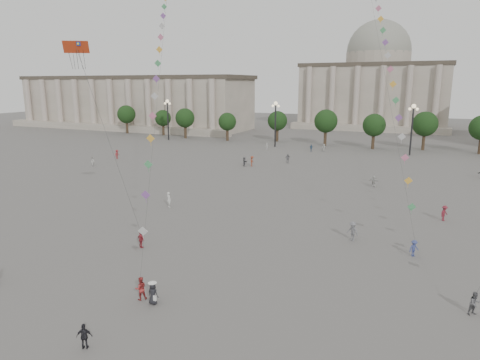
% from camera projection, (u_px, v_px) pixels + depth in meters
% --- Properties ---
extents(ground, '(360.00, 360.00, 0.00)m').
position_uv_depth(ground, '(155.00, 276.00, 33.62)').
color(ground, '#5E5B58').
rests_on(ground, ground).
extents(hall_west, '(84.00, 26.22, 17.20)m').
position_uv_depth(hall_west, '(132.00, 102.00, 145.25)').
color(hall_west, gray).
rests_on(hall_west, ground).
extents(hall_central, '(48.30, 34.30, 35.50)m').
position_uv_depth(hall_central, '(376.00, 85.00, 145.41)').
color(hall_central, gray).
rests_on(hall_central, ground).
extents(tree_row, '(137.12, 5.12, 8.00)m').
position_uv_depth(tree_row, '(346.00, 124.00, 101.81)').
color(tree_row, '#39291C').
rests_on(tree_row, ground).
extents(lamp_post_far_west, '(2.00, 0.90, 10.65)m').
position_uv_depth(lamp_post_far_west, '(168.00, 112.00, 112.24)').
color(lamp_post_far_west, '#262628').
rests_on(lamp_post_far_west, ground).
extents(lamp_post_mid_west, '(2.00, 0.90, 10.65)m').
position_uv_depth(lamp_post_mid_west, '(275.00, 116.00, 100.26)').
color(lamp_post_mid_west, '#262628').
rests_on(lamp_post_mid_west, ground).
extents(lamp_post_mid_east, '(2.00, 0.90, 10.65)m').
position_uv_depth(lamp_post_mid_east, '(413.00, 120.00, 88.27)').
color(lamp_post_mid_east, '#262628').
rests_on(lamp_post_mid_east, ground).
extents(person_crowd_0, '(0.96, 0.82, 1.55)m').
position_uv_depth(person_crowd_0, '(311.00, 148.00, 94.73)').
color(person_crowd_0, '#38587E').
rests_on(person_crowd_0, ground).
extents(person_crowd_1, '(1.02, 0.98, 1.65)m').
position_uv_depth(person_crowd_1, '(93.00, 161.00, 78.37)').
color(person_crowd_1, white).
rests_on(person_crowd_1, ground).
extents(person_crowd_2, '(0.73, 1.20, 1.79)m').
position_uv_depth(person_crowd_2, '(117.00, 154.00, 85.51)').
color(person_crowd_2, maroon).
rests_on(person_crowd_2, ground).
extents(person_crowd_4, '(1.31, 1.48, 1.63)m').
position_uv_depth(person_crowd_4, '(324.00, 148.00, 95.03)').
color(person_crowd_4, silver).
rests_on(person_crowd_4, ground).
extents(person_crowd_6, '(1.42, 1.20, 1.91)m').
position_uv_depth(person_crowd_6, '(353.00, 231.00, 40.96)').
color(person_crowd_6, slate).
rests_on(person_crowd_6, ground).
extents(person_crowd_7, '(1.58, 0.72, 1.64)m').
position_uv_depth(person_crowd_7, '(374.00, 181.00, 62.48)').
color(person_crowd_7, '#BBBBB6').
rests_on(person_crowd_7, ground).
extents(person_crowd_8, '(1.11, 1.28, 1.72)m').
position_uv_depth(person_crowd_8, '(444.00, 213.00, 46.95)').
color(person_crowd_8, maroon).
rests_on(person_crowd_8, ground).
extents(person_crowd_10, '(0.58, 0.66, 1.53)m').
position_uv_depth(person_crowd_10, '(267.00, 146.00, 97.35)').
color(person_crowd_10, silver).
rests_on(person_crowd_10, ground).
extents(person_crowd_12, '(1.50, 1.46, 1.71)m').
position_uv_depth(person_crowd_12, '(244.00, 162.00, 77.87)').
color(person_crowd_12, slate).
rests_on(person_crowd_12, ground).
extents(person_crowd_13, '(0.83, 0.72, 1.91)m').
position_uv_depth(person_crowd_13, '(169.00, 200.00, 52.08)').
color(person_crowd_13, silver).
rests_on(person_crowd_13, ground).
extents(person_crowd_16, '(1.09, 0.77, 1.71)m').
position_uv_depth(person_crowd_16, '(288.00, 158.00, 81.06)').
color(person_crowd_16, slate).
rests_on(person_crowd_16, ground).
extents(person_crowd_17, '(0.86, 1.31, 1.90)m').
position_uv_depth(person_crowd_17, '(252.00, 161.00, 77.74)').
color(person_crowd_17, brown).
rests_on(person_crowd_17, ground).
extents(tourist_0, '(0.99, 0.63, 1.57)m').
position_uv_depth(tourist_0, '(141.00, 240.00, 39.19)').
color(tourist_0, maroon).
rests_on(tourist_0, ground).
extents(tourist_4, '(0.97, 0.74, 1.53)m').
position_uv_depth(tourist_4, '(84.00, 336.00, 24.27)').
color(tourist_4, black).
rests_on(tourist_4, ground).
extents(kite_flyer_0, '(1.02, 1.03, 1.67)m').
position_uv_depth(kite_flyer_0, '(141.00, 288.00, 29.79)').
color(kite_flyer_0, '#A02C2B').
rests_on(kite_flyer_0, ground).
extents(kite_flyer_1, '(1.07, 1.07, 1.49)m').
position_uv_depth(kite_flyer_1, '(414.00, 248.00, 37.27)').
color(kite_flyer_1, '#3A4583').
rests_on(kite_flyer_1, ground).
extents(kite_flyer_2, '(0.98, 0.94, 1.58)m').
position_uv_depth(kite_flyer_2, '(475.00, 303.00, 27.84)').
color(kite_flyer_2, '#58575C').
rests_on(kite_flyer_2, ground).
extents(hat_person, '(0.77, 0.60, 1.69)m').
position_uv_depth(hat_person, '(153.00, 293.00, 29.18)').
color(hat_person, black).
rests_on(hat_person, ground).
extents(dragon_kite, '(4.00, 1.61, 17.34)m').
position_uv_depth(dragon_kite, '(77.00, 57.00, 37.81)').
color(dragon_kite, '#AE2F12').
rests_on(dragon_kite, ground).
extents(kite_train_west, '(28.77, 49.44, 70.22)m').
position_uv_depth(kite_train_west, '(163.00, 22.00, 54.85)').
color(kite_train_west, '#3F3F3F').
rests_on(kite_train_west, ground).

